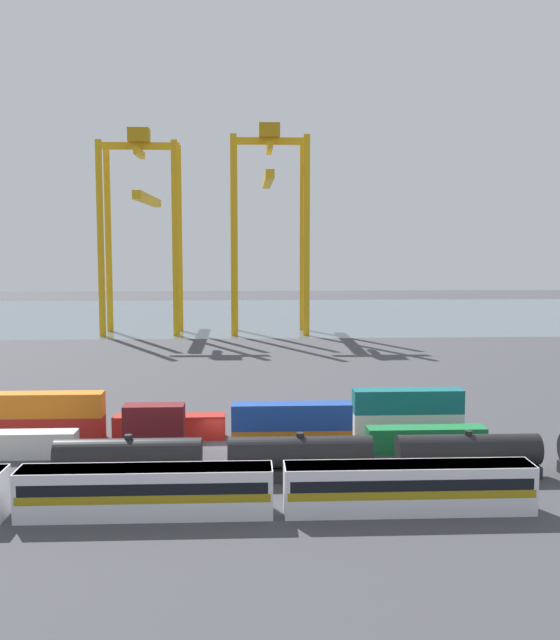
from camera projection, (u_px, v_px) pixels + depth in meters
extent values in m
plane|color=#424247|center=(225.00, 377.00, 118.25)|extent=(420.00, 420.00, 0.00)
cube|color=slate|center=(235.00, 315.00, 219.13)|extent=(400.00, 110.00, 0.01)
cube|color=silver|center=(146.00, 492.00, 57.78)|extent=(19.81, 3.10, 3.90)
cube|color=#9E8414|center=(146.00, 493.00, 57.79)|extent=(19.41, 3.14, 0.64)
cube|color=black|center=(146.00, 483.00, 57.71)|extent=(19.01, 3.13, 0.90)
cube|color=slate|center=(145.00, 470.00, 57.60)|extent=(19.61, 2.85, 0.36)
cube|color=silver|center=(409.00, 488.00, 58.73)|extent=(19.81, 3.10, 3.90)
cube|color=#9E8414|center=(409.00, 489.00, 58.74)|extent=(19.41, 3.14, 0.64)
cube|color=black|center=(409.00, 480.00, 58.66)|extent=(19.01, 3.13, 0.90)
cube|color=slate|center=(409.00, 466.00, 58.54)|extent=(19.61, 2.85, 0.36)
cube|color=#232326|center=(129.00, 476.00, 66.26)|extent=(13.02, 2.50, 1.10)
cylinder|color=black|center=(129.00, 454.00, 66.05)|extent=(13.02, 2.84, 2.84)
cylinder|color=black|center=(128.00, 437.00, 65.88)|extent=(0.70, 0.70, 0.36)
cube|color=#232326|center=(300.00, 473.00, 66.96)|extent=(13.02, 2.50, 1.10)
cylinder|color=black|center=(300.00, 452.00, 66.75)|extent=(13.02, 2.84, 2.84)
cylinder|color=black|center=(300.00, 435.00, 66.58)|extent=(0.70, 0.70, 0.36)
cube|color=#232326|center=(467.00, 471.00, 67.66)|extent=(13.02, 2.50, 1.10)
cylinder|color=black|center=(468.00, 450.00, 67.45)|extent=(13.02, 2.84, 2.84)
cylinder|color=black|center=(469.00, 433.00, 67.28)|extent=(0.70, 0.70, 0.36)
cube|color=silver|center=(15.00, 445.00, 73.72)|extent=(12.10, 2.44, 2.60)
cube|color=maroon|center=(155.00, 443.00, 74.35)|extent=(6.04, 2.44, 2.60)
cube|color=maroon|center=(154.00, 417.00, 74.07)|extent=(6.04, 2.44, 2.60)
cube|color=orange|center=(291.00, 441.00, 74.97)|extent=(12.10, 2.44, 2.60)
cube|color=#1C4299|center=(291.00, 416.00, 74.70)|extent=(12.10, 2.44, 2.60)
cube|color=#197538|center=(426.00, 439.00, 75.60)|extent=(12.10, 2.44, 2.60)
cube|color=#AD211C|center=(48.00, 428.00, 80.20)|extent=(12.10, 2.44, 2.60)
cube|color=orange|center=(47.00, 405.00, 79.93)|extent=(12.10, 2.44, 2.60)
cube|color=#AD211C|center=(169.00, 427.00, 80.80)|extent=(12.10, 2.44, 2.60)
cube|color=orange|center=(289.00, 425.00, 81.40)|extent=(6.04, 2.44, 2.60)
cube|color=silver|center=(407.00, 424.00, 82.00)|extent=(12.10, 2.44, 2.60)
cube|color=#146066|center=(408.00, 401.00, 81.73)|extent=(12.10, 2.44, 2.60)
cylinder|color=gold|center=(101.00, 239.00, 167.07)|extent=(1.50, 1.50, 44.13)
cylinder|color=gold|center=(175.00, 239.00, 167.83)|extent=(1.50, 1.50, 44.13)
cylinder|color=gold|center=(108.00, 239.00, 176.52)|extent=(1.50, 1.50, 44.13)
cylinder|color=gold|center=(179.00, 239.00, 177.29)|extent=(1.50, 1.50, 44.13)
cube|color=gold|center=(139.00, 146.00, 169.95)|extent=(18.40, 1.20, 1.60)
cube|color=gold|center=(139.00, 153.00, 170.12)|extent=(1.20, 11.12, 1.60)
cube|color=gold|center=(148.00, 200.00, 185.07)|extent=(2.00, 40.04, 2.00)
cube|color=#A77A10|center=(139.00, 135.00, 169.70)|extent=(4.80, 4.00, 3.20)
cylinder|color=gold|center=(234.00, 236.00, 167.46)|extent=(1.50, 1.50, 45.42)
cylinder|color=gold|center=(307.00, 236.00, 168.22)|extent=(1.50, 1.50, 45.42)
cylinder|color=gold|center=(235.00, 237.00, 178.73)|extent=(1.50, 1.50, 45.42)
cylinder|color=gold|center=(303.00, 237.00, 179.49)|extent=(1.50, 1.50, 45.42)
cube|color=gold|center=(269.00, 141.00, 171.19)|extent=(18.10, 1.20, 1.60)
cube|color=gold|center=(269.00, 148.00, 171.35)|extent=(1.20, 12.94, 1.60)
cube|color=gold|center=(268.00, 180.00, 183.87)|extent=(2.00, 34.11, 2.00)
cube|color=#A77A10|center=(269.00, 131.00, 170.93)|extent=(4.80, 4.00, 3.20)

